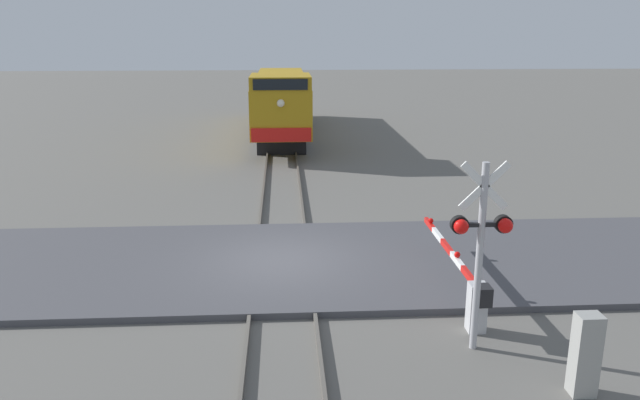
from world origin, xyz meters
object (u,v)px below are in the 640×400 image
locomotive (281,100)px  utility_cabinet (585,355)px  crossing_signal (481,237)px  crossing_gate (468,286)px

locomotive → utility_cabinet: size_ratio=11.48×
locomotive → utility_cabinet: bearing=-79.2°
locomotive → crossing_signal: bearing=-81.6°
utility_cabinet → crossing_signal: bearing=130.2°
locomotive → crossing_signal: locomotive is taller
crossing_signal → crossing_gate: size_ratio=0.72×
locomotive → crossing_signal: 25.86m
locomotive → utility_cabinet: 27.76m
locomotive → crossing_gate: 24.57m
locomotive → crossing_signal: size_ratio=4.53×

